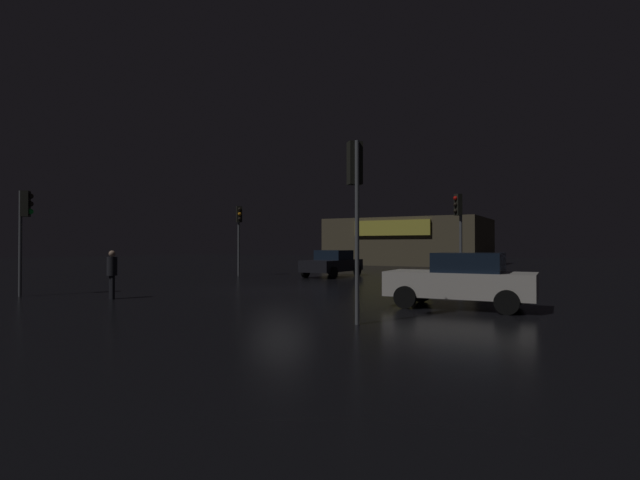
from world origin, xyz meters
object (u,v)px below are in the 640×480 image
at_px(traffic_signal_main, 239,225).
at_px(traffic_signal_opposite, 459,219).
at_px(store_building, 410,242).
at_px(traffic_signal_cross_left, 355,183).
at_px(pedestrian, 112,271).
at_px(car_near, 333,263).
at_px(car_far, 462,280).
at_px(traffic_signal_cross_right, 25,217).

distance_m(traffic_signal_main, traffic_signal_opposite, 12.90).
distance_m(store_building, traffic_signal_cross_left, 36.44).
bearing_deg(pedestrian, car_near, 85.22).
xyz_separation_m(car_near, pedestrian, (-1.18, -14.16, 0.18)).
bearing_deg(car_near, traffic_signal_opposite, -10.08).
bearing_deg(store_building, car_far, -69.09).
height_order(traffic_signal_cross_left, traffic_signal_cross_right, traffic_signal_cross_left).
height_order(traffic_signal_opposite, traffic_signal_cross_left, traffic_signal_opposite).
bearing_deg(traffic_signal_main, traffic_signal_cross_right, -87.92).
bearing_deg(store_building, traffic_signal_opposite, -65.95).
bearing_deg(car_near, pedestrian, -94.78).
bearing_deg(traffic_signal_cross_left, pedestrian, 176.26).
xyz_separation_m(traffic_signal_cross_right, pedestrian, (3.55, 0.95, -1.90)).
relative_size(traffic_signal_cross_left, car_near, 0.95).
bearing_deg(traffic_signal_cross_right, store_building, 85.48).
distance_m(store_building, car_near, 20.32).
bearing_deg(traffic_signal_main, car_far, -29.32).
bearing_deg(pedestrian, traffic_signal_main, 108.61).
bearing_deg(traffic_signal_cross_left, traffic_signal_main, 137.02).
distance_m(traffic_signal_cross_left, pedestrian, 9.76).
xyz_separation_m(traffic_signal_main, traffic_signal_cross_right, (0.47, -12.88, -0.20)).
xyz_separation_m(store_building, traffic_signal_main, (-3.26, -22.40, 0.87)).
bearing_deg(traffic_signal_cross_left, car_near, 119.24).
xyz_separation_m(traffic_signal_main, car_near, (5.20, 2.22, -2.28)).
distance_m(car_near, car_far, 14.52).
height_order(traffic_signal_opposite, car_far, traffic_signal_opposite).
xyz_separation_m(traffic_signal_cross_right, car_far, (14.58, 4.43, -2.04)).
relative_size(store_building, car_near, 3.15).
distance_m(traffic_signal_cross_left, traffic_signal_cross_right, 13.02).
bearing_deg(car_near, car_far, -47.32).
xyz_separation_m(store_building, traffic_signal_opposite, (9.61, -21.54, 0.91)).
xyz_separation_m(traffic_signal_cross_left, car_far, (1.57, 4.11, -2.50)).
relative_size(traffic_signal_opposite, car_far, 1.02).
distance_m(traffic_signal_main, traffic_signal_cross_right, 12.89).
xyz_separation_m(traffic_signal_cross_left, pedestrian, (-9.46, 0.62, -2.36)).
height_order(store_building, traffic_signal_cross_right, store_building).
relative_size(car_far, pedestrian, 2.57).
distance_m(traffic_signal_cross_right, car_far, 15.37).
distance_m(traffic_signal_main, traffic_signal_cross_left, 18.42).
xyz_separation_m(traffic_signal_main, traffic_signal_opposite, (12.87, 0.86, 0.04)).
bearing_deg(pedestrian, traffic_signal_opposite, 55.33).
bearing_deg(car_far, car_near, 132.68).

